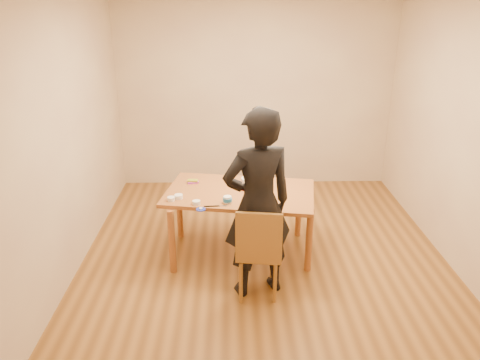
{
  "coord_description": "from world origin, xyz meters",
  "views": [
    {
      "loc": [
        -0.36,
        -4.53,
        2.72
      ],
      "look_at": [
        -0.27,
        0.06,
        0.9
      ],
      "focal_mm": 35.0,
      "sensor_mm": 36.0,
      "label": 1
    }
  ],
  "objects_px": {
    "cake_plate": "(251,186)",
    "person": "(258,205)",
    "dining_chair": "(257,252)",
    "dining_table": "(240,193)",
    "cake": "(251,182)"
  },
  "relations": [
    {
      "from": "cake_plate",
      "to": "person",
      "type": "relative_size",
      "value": 0.17
    },
    {
      "from": "dining_chair",
      "to": "dining_table",
      "type": "bearing_deg",
      "value": 108.78
    },
    {
      "from": "dining_chair",
      "to": "cake_plate",
      "type": "bearing_deg",
      "value": 99.6
    },
    {
      "from": "cake_plate",
      "to": "person",
      "type": "xyz_separation_m",
      "value": [
        0.03,
        -0.86,
        0.16
      ]
    },
    {
      "from": "dining_chair",
      "to": "cake_plate",
      "type": "relative_size",
      "value": 1.21
    },
    {
      "from": "dining_chair",
      "to": "person",
      "type": "xyz_separation_m",
      "value": [
        -0.0,
        0.05,
        0.47
      ]
    },
    {
      "from": "dining_table",
      "to": "cake",
      "type": "relative_size",
      "value": 7.37
    },
    {
      "from": "dining_chair",
      "to": "cake",
      "type": "distance_m",
      "value": 0.97
    },
    {
      "from": "cake",
      "to": "person",
      "type": "bearing_deg",
      "value": -88.13
    },
    {
      "from": "dining_table",
      "to": "person",
      "type": "xyz_separation_m",
      "value": [
        0.15,
        -0.73,
        0.19
      ]
    },
    {
      "from": "dining_chair",
      "to": "cake_plate",
      "type": "xyz_separation_m",
      "value": [
        -0.03,
        0.91,
        0.31
      ]
    },
    {
      "from": "person",
      "to": "cake",
      "type": "bearing_deg",
      "value": -106.85
    },
    {
      "from": "dining_chair",
      "to": "cake_plate",
      "type": "height_order",
      "value": "cake_plate"
    },
    {
      "from": "cake_plate",
      "to": "cake",
      "type": "height_order",
      "value": "cake"
    },
    {
      "from": "cake_plate",
      "to": "dining_chair",
      "type": "bearing_deg",
      "value": -88.22
    }
  ]
}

